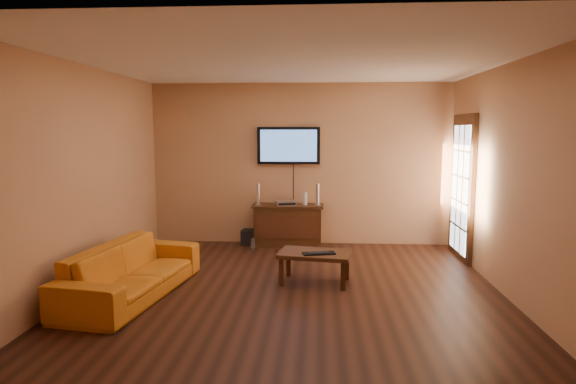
# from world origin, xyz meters

# --- Properties ---
(ground_plane) EXTENTS (5.00, 5.00, 0.00)m
(ground_plane) POSITION_xyz_m (0.00, 0.00, 0.00)
(ground_plane) COLOR black
(ground_plane) RESTS_ON ground
(room_walls) EXTENTS (5.00, 5.00, 5.00)m
(room_walls) POSITION_xyz_m (0.00, 0.62, 1.69)
(room_walls) COLOR tan
(room_walls) RESTS_ON ground
(french_door) EXTENTS (0.07, 1.02, 2.22)m
(french_door) POSITION_xyz_m (2.46, 1.70, 1.05)
(french_door) COLOR #33190B
(french_door) RESTS_ON ground
(media_console) EXTENTS (1.17, 0.45, 0.69)m
(media_console) POSITION_xyz_m (-0.19, 2.27, 0.35)
(media_console) COLOR #33190B
(media_console) RESTS_ON ground
(television) EXTENTS (1.05, 0.08, 0.62)m
(television) POSITION_xyz_m (-0.19, 2.45, 1.66)
(television) COLOR black
(television) RESTS_ON ground
(coffee_table) EXTENTS (0.96, 0.67, 0.40)m
(coffee_table) POSITION_xyz_m (0.27, 0.34, 0.34)
(coffee_table) COLOR #33190B
(coffee_table) RESTS_ON ground
(sofa) EXTENTS (0.91, 2.14, 0.81)m
(sofa) POSITION_xyz_m (-1.85, -0.28, 0.41)
(sofa) COLOR #C96C16
(sofa) RESTS_ON ground
(speaker_left) EXTENTS (0.10, 0.10, 0.35)m
(speaker_left) POSITION_xyz_m (-0.68, 2.25, 0.86)
(speaker_left) COLOR silver
(speaker_left) RESTS_ON media_console
(speaker_right) EXTENTS (0.10, 0.10, 0.35)m
(speaker_right) POSITION_xyz_m (0.30, 2.28, 0.86)
(speaker_right) COLOR silver
(speaker_right) RESTS_ON media_console
(av_receiver) EXTENTS (0.37, 0.31, 0.07)m
(av_receiver) POSITION_xyz_m (-0.22, 2.22, 0.73)
(av_receiver) COLOR silver
(av_receiver) RESTS_ON media_console
(game_console) EXTENTS (0.09, 0.16, 0.22)m
(game_console) POSITION_xyz_m (0.09, 2.30, 0.80)
(game_console) COLOR white
(game_console) RESTS_ON media_console
(subwoofer) EXTENTS (0.27, 0.27, 0.25)m
(subwoofer) POSITION_xyz_m (-0.84, 2.32, 0.13)
(subwoofer) COLOR black
(subwoofer) RESTS_ON ground
(bottle) EXTENTS (0.07, 0.07, 0.20)m
(bottle) POSITION_xyz_m (-0.74, 1.95, 0.09)
(bottle) COLOR white
(bottle) RESTS_ON ground
(keyboard) EXTENTS (0.43, 0.24, 0.02)m
(keyboard) POSITION_xyz_m (0.32, 0.24, 0.41)
(keyboard) COLOR black
(keyboard) RESTS_ON coffee_table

